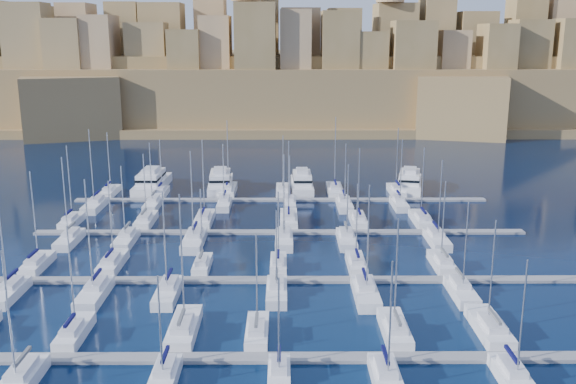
{
  "coord_description": "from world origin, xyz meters",
  "views": [
    {
      "loc": [
        0.85,
        -95.22,
        33.36
      ],
      "look_at": [
        1.39,
        6.0,
        8.3
      ],
      "focal_mm": 40.0,
      "sensor_mm": 36.0,
      "label": 1
    }
  ],
  "objects_px": {
    "sailboat_2": "(184,328)",
    "motor_yacht_c": "(302,183)",
    "motor_yacht_b": "(220,182)",
    "sailboat_4": "(395,329)",
    "motor_yacht_a": "(152,182)",
    "motor_yacht_d": "(409,182)"
  },
  "relations": [
    {
      "from": "motor_yacht_c",
      "to": "sailboat_4",
      "type": "bearing_deg",
      "value": -82.81
    },
    {
      "from": "motor_yacht_b",
      "to": "sailboat_4",
      "type": "bearing_deg",
      "value": -69.22
    },
    {
      "from": "motor_yacht_b",
      "to": "motor_yacht_c",
      "type": "relative_size",
      "value": 1.12
    },
    {
      "from": "sailboat_2",
      "to": "sailboat_4",
      "type": "xyz_separation_m",
      "value": [
        24.0,
        -0.36,
        -0.03
      ]
    },
    {
      "from": "sailboat_2",
      "to": "motor_yacht_a",
      "type": "distance_m",
      "value": 72.32
    },
    {
      "from": "sailboat_4",
      "to": "motor_yacht_b",
      "type": "relative_size",
      "value": 0.82
    },
    {
      "from": "sailboat_2",
      "to": "motor_yacht_d",
      "type": "xyz_separation_m",
      "value": [
        38.89,
        69.55,
        0.95
      ]
    },
    {
      "from": "sailboat_2",
      "to": "motor_yacht_d",
      "type": "relative_size",
      "value": 0.96
    },
    {
      "from": "motor_yacht_c",
      "to": "motor_yacht_d",
      "type": "height_order",
      "value": "same"
    },
    {
      "from": "motor_yacht_d",
      "to": "motor_yacht_a",
      "type": "bearing_deg",
      "value": 179.44
    },
    {
      "from": "motor_yacht_c",
      "to": "motor_yacht_d",
      "type": "relative_size",
      "value": 0.88
    },
    {
      "from": "motor_yacht_b",
      "to": "motor_yacht_d",
      "type": "xyz_separation_m",
      "value": [
        41.44,
        -0.06,
        0.0
      ]
    },
    {
      "from": "sailboat_2",
      "to": "motor_yacht_c",
      "type": "relative_size",
      "value": 1.1
    },
    {
      "from": "sailboat_2",
      "to": "motor_yacht_b",
      "type": "xyz_separation_m",
      "value": [
        -2.56,
        69.61,
        0.95
      ]
    },
    {
      "from": "sailboat_2",
      "to": "motor_yacht_d",
      "type": "bearing_deg",
      "value": 60.79
    },
    {
      "from": "sailboat_2",
      "to": "motor_yacht_a",
      "type": "xyz_separation_m",
      "value": [
        -17.7,
        70.11,
        0.95
      ]
    },
    {
      "from": "motor_yacht_a",
      "to": "motor_yacht_b",
      "type": "height_order",
      "value": "same"
    },
    {
      "from": "sailboat_2",
      "to": "motor_yacht_c",
      "type": "xyz_separation_m",
      "value": [
        15.28,
        68.8,
        0.95
      ]
    },
    {
      "from": "motor_yacht_a",
      "to": "motor_yacht_d",
      "type": "height_order",
      "value": "same"
    },
    {
      "from": "motor_yacht_a",
      "to": "sailboat_2",
      "type": "bearing_deg",
      "value": -75.83
    },
    {
      "from": "motor_yacht_b",
      "to": "motor_yacht_c",
      "type": "distance_m",
      "value": 17.85
    },
    {
      "from": "motor_yacht_c",
      "to": "motor_yacht_d",
      "type": "distance_m",
      "value": 23.62
    }
  ]
}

